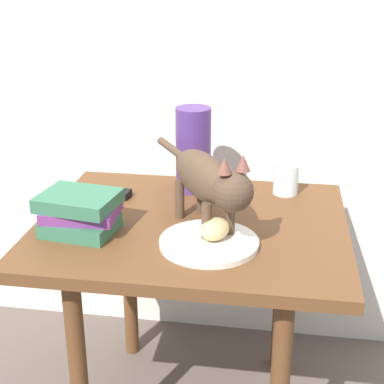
{
  "coord_description": "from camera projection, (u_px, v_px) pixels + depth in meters",
  "views": [
    {
      "loc": [
        0.2,
        -1.3,
        1.2
      ],
      "look_at": [
        0.0,
        0.0,
        0.68
      ],
      "focal_mm": 53.95,
      "sensor_mm": 36.0,
      "label": 1
    }
  ],
  "objects": [
    {
      "name": "side_table",
      "position": [
        192.0,
        251.0,
        1.48
      ],
      "size": [
        0.77,
        0.63,
        0.6
      ],
      "color": "brown",
      "rests_on": "ground"
    },
    {
      "name": "plate",
      "position": [
        209.0,
        243.0,
        1.32
      ],
      "size": [
        0.23,
        0.23,
        0.01
      ],
      "primitive_type": "cylinder",
      "color": "silver",
      "rests_on": "side_table"
    },
    {
      "name": "tv_remote",
      "position": [
        104.0,
        192.0,
        1.61
      ],
      "size": [
        0.15,
        0.06,
        0.02
      ],
      "primitive_type": "cube",
      "rotation": [
        0.0,
        0.0,
        -0.14
      ],
      "color": "black",
      "rests_on": "side_table"
    },
    {
      "name": "cat",
      "position": [
        209.0,
        180.0,
        1.35
      ],
      "size": [
        0.29,
        0.42,
        0.23
      ],
      "color": "#4C3828",
      "rests_on": "side_table"
    },
    {
      "name": "back_panel",
      "position": [
        215.0,
        1.0,
        1.66
      ],
      "size": [
        4.0,
        0.04,
        2.2
      ],
      "primitive_type": "cube",
      "color": "silver",
      "rests_on": "ground"
    },
    {
      "name": "candle_jar",
      "position": [
        286.0,
        181.0,
        1.61
      ],
      "size": [
        0.07,
        0.07,
        0.08
      ],
      "color": "silver",
      "rests_on": "side_table"
    },
    {
      "name": "book_stack",
      "position": [
        80.0,
        212.0,
        1.38
      ],
      "size": [
        0.2,
        0.17,
        0.1
      ],
      "color": "#336B4C",
      "rests_on": "side_table"
    },
    {
      "name": "green_vase",
      "position": [
        193.0,
        150.0,
        1.61
      ],
      "size": [
        0.1,
        0.1,
        0.24
      ],
      "primitive_type": "cylinder",
      "color": "#4C2D72",
      "rests_on": "side_table"
    },
    {
      "name": "bread_roll",
      "position": [
        215.0,
        229.0,
        1.32
      ],
      "size": [
        0.09,
        0.1,
        0.05
      ],
      "primitive_type": "ellipsoid",
      "rotation": [
        0.0,
        0.0,
        1.11
      ],
      "color": "#E0BC7A",
      "rests_on": "plate"
    }
  ]
}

